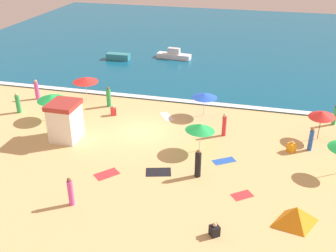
{
  "coord_description": "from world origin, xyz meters",
  "views": [
    {
      "loc": [
        8.22,
        -24.91,
        13.7
      ],
      "look_at": [
        1.97,
        -0.12,
        0.8
      ],
      "focal_mm": 42.45,
      "sensor_mm": 36.0,
      "label": 1
    }
  ],
  "objects_px": {
    "beachgoer_11": "(75,104)",
    "small_boat_1": "(174,55)",
    "beach_tent": "(296,215)",
    "beachgoer_10": "(198,164)",
    "beach_umbrella_0": "(51,98)",
    "beachgoer_5": "(224,125)",
    "beachgoer_9": "(71,192)",
    "beach_umbrella_5": "(85,80)",
    "beachgoer_2": "(291,147)",
    "small_boat_0": "(118,57)",
    "beachgoer_7": "(335,115)",
    "beachgoer_6": "(37,90)",
    "beach_umbrella_4": "(204,96)",
    "beach_umbrella_3": "(322,114)",
    "beachgoer_12": "(311,139)",
    "beachgoer_8": "(113,111)",
    "beachgoer_3": "(109,97)",
    "beachgoer_4": "(18,103)",
    "lifeguard_cabana": "(65,121)",
    "beach_umbrella_1": "(200,127)",
    "beachgoer_0": "(215,230)"
  },
  "relations": [
    {
      "from": "beachgoer_11",
      "to": "small_boat_1",
      "type": "height_order",
      "value": "small_boat_1"
    },
    {
      "from": "beach_tent",
      "to": "beachgoer_10",
      "type": "bearing_deg",
      "value": 151.44
    },
    {
      "from": "beach_umbrella_0",
      "to": "beachgoer_5",
      "type": "bearing_deg",
      "value": 2.44
    },
    {
      "from": "beach_tent",
      "to": "beachgoer_5",
      "type": "relative_size",
      "value": 1.38
    },
    {
      "from": "beachgoer_9",
      "to": "beach_umbrella_0",
      "type": "bearing_deg",
      "value": 123.43
    },
    {
      "from": "beach_umbrella_5",
      "to": "beachgoer_2",
      "type": "distance_m",
      "value": 18.09
    },
    {
      "from": "small_boat_0",
      "to": "beachgoer_7",
      "type": "bearing_deg",
      "value": -27.46
    },
    {
      "from": "beach_tent",
      "to": "beachgoer_7",
      "type": "relative_size",
      "value": 1.44
    },
    {
      "from": "beachgoer_6",
      "to": "beachgoer_11",
      "type": "bearing_deg",
      "value": -13.2
    },
    {
      "from": "beach_umbrella_4",
      "to": "beachgoer_2",
      "type": "relative_size",
      "value": 3.19
    },
    {
      "from": "beach_umbrella_3",
      "to": "beachgoer_12",
      "type": "xyz_separation_m",
      "value": [
        -0.67,
        -1.8,
        -1.13
      ]
    },
    {
      "from": "beachgoer_12",
      "to": "small_boat_0",
      "type": "bearing_deg",
      "value": 141.25
    },
    {
      "from": "beachgoer_8",
      "to": "beachgoer_9",
      "type": "height_order",
      "value": "beachgoer_9"
    },
    {
      "from": "beach_umbrella_3",
      "to": "beachgoer_6",
      "type": "bearing_deg",
      "value": 175.73
    },
    {
      "from": "beachgoer_2",
      "to": "beachgoer_8",
      "type": "distance_m",
      "value": 14.05
    },
    {
      "from": "beachgoer_3",
      "to": "beachgoer_11",
      "type": "height_order",
      "value": "beachgoer_3"
    },
    {
      "from": "beachgoer_4",
      "to": "beachgoer_7",
      "type": "relative_size",
      "value": 1.02
    },
    {
      "from": "beachgoer_2",
      "to": "beachgoer_12",
      "type": "height_order",
      "value": "beachgoer_12"
    },
    {
      "from": "lifeguard_cabana",
      "to": "beach_umbrella_1",
      "type": "bearing_deg",
      "value": 3.52
    },
    {
      "from": "beachgoer_10",
      "to": "beach_umbrella_5",
      "type": "bearing_deg",
      "value": 140.61
    },
    {
      "from": "beach_umbrella_0",
      "to": "beachgoer_6",
      "type": "relative_size",
      "value": 1.5
    },
    {
      "from": "beach_umbrella_1",
      "to": "beach_umbrella_3",
      "type": "bearing_deg",
      "value": 25.26
    },
    {
      "from": "beach_umbrella_0",
      "to": "beachgoer_0",
      "type": "height_order",
      "value": "beach_umbrella_0"
    },
    {
      "from": "beachgoer_3",
      "to": "beachgoer_8",
      "type": "xyz_separation_m",
      "value": [
        0.99,
        -1.56,
        -0.44
      ]
    },
    {
      "from": "beach_umbrella_3",
      "to": "beachgoer_8",
      "type": "xyz_separation_m",
      "value": [
        -15.71,
        0.21,
        -1.59
      ]
    },
    {
      "from": "beachgoer_6",
      "to": "beachgoer_12",
      "type": "relative_size",
      "value": 1.04
    },
    {
      "from": "beach_umbrella_1",
      "to": "beachgoer_2",
      "type": "xyz_separation_m",
      "value": [
        6.05,
        1.43,
        -1.46
      ]
    },
    {
      "from": "beach_umbrella_0",
      "to": "beachgoer_5",
      "type": "height_order",
      "value": "beach_umbrella_0"
    },
    {
      "from": "beach_umbrella_4",
      "to": "beachgoer_5",
      "type": "height_order",
      "value": "beach_umbrella_4"
    },
    {
      "from": "beach_umbrella_5",
      "to": "small_boat_1",
      "type": "xyz_separation_m",
      "value": [
        4.71,
        13.38,
        -1.31
      ]
    },
    {
      "from": "beach_umbrella_3",
      "to": "beachgoer_9",
      "type": "distance_m",
      "value": 17.76
    },
    {
      "from": "small_boat_1",
      "to": "beach_umbrella_0",
      "type": "bearing_deg",
      "value": -107.24
    },
    {
      "from": "beachgoer_3",
      "to": "beachgoer_10",
      "type": "distance_m",
      "value": 12.57
    },
    {
      "from": "beach_umbrella_0",
      "to": "beachgoer_10",
      "type": "bearing_deg",
      "value": -22.28
    },
    {
      "from": "beachgoer_0",
      "to": "beach_umbrella_5",
      "type": "bearing_deg",
      "value": 132.74
    },
    {
      "from": "beach_umbrella_1",
      "to": "beachgoer_2",
      "type": "height_order",
      "value": "beach_umbrella_1"
    },
    {
      "from": "beach_umbrella_1",
      "to": "beachgoer_5",
      "type": "bearing_deg",
      "value": 63.35
    },
    {
      "from": "beachgoer_6",
      "to": "beachgoer_10",
      "type": "distance_m",
      "value": 18.08
    },
    {
      "from": "beach_umbrella_3",
      "to": "beachgoer_12",
      "type": "distance_m",
      "value": 2.23
    },
    {
      "from": "beach_umbrella_0",
      "to": "beachgoer_3",
      "type": "xyz_separation_m",
      "value": [
        3.31,
        3.46,
        -1.03
      ]
    },
    {
      "from": "beach_umbrella_3",
      "to": "beachgoer_11",
      "type": "distance_m",
      "value": 19.47
    },
    {
      "from": "lifeguard_cabana",
      "to": "beach_umbrella_4",
      "type": "bearing_deg",
      "value": 34.96
    },
    {
      "from": "beachgoer_4",
      "to": "beach_umbrella_4",
      "type": "bearing_deg",
      "value": 11.78
    },
    {
      "from": "beach_umbrella_4",
      "to": "beach_tent",
      "type": "xyz_separation_m",
      "value": [
        6.71,
        -11.75,
        -1.22
      ]
    },
    {
      "from": "lifeguard_cabana",
      "to": "beach_tent",
      "type": "relative_size",
      "value": 1.16
    },
    {
      "from": "beach_umbrella_1",
      "to": "beachgoer_9",
      "type": "relative_size",
      "value": 1.63
    },
    {
      "from": "beachgoer_6",
      "to": "beachgoer_7",
      "type": "xyz_separation_m",
      "value": [
        24.82,
        1.0,
        -0.02
      ]
    },
    {
      "from": "beachgoer_2",
      "to": "beachgoer_11",
      "type": "bearing_deg",
      "value": 169.91
    },
    {
      "from": "beachgoer_0",
      "to": "beach_umbrella_4",
      "type": "bearing_deg",
      "value": 101.73
    },
    {
      "from": "beach_umbrella_0",
      "to": "small_boat_1",
      "type": "bearing_deg",
      "value": 72.76
    }
  ]
}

